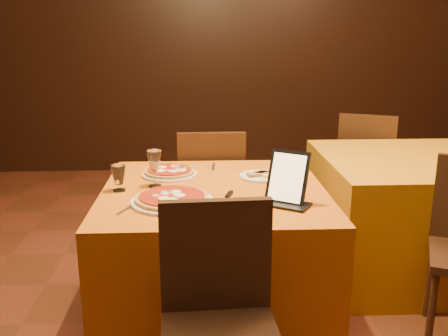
{
  "coord_description": "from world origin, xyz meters",
  "views": [
    {
      "loc": [
        -0.16,
        -1.94,
        1.5
      ],
      "look_at": [
        -0.05,
        0.4,
        0.86
      ],
      "focal_mm": 40.0,
      "sensor_mm": 36.0,
      "label": 1
    }
  ],
  "objects_px": {
    "chair_side_far": "(367,168)",
    "water_glass": "(119,178)",
    "side_table": "(408,215)",
    "pizza_near": "(172,199)",
    "tablet": "(288,177)",
    "chair_main_far": "(211,194)",
    "pizza_far": "(170,173)",
    "main_table": "(214,257)",
    "wine_glass": "(154,168)"
  },
  "relations": [
    {
      "from": "main_table",
      "to": "chair_side_far",
      "type": "bearing_deg",
      "value": 48.12
    },
    {
      "from": "side_table",
      "to": "pizza_far",
      "type": "bearing_deg",
      "value": -167.74
    },
    {
      "from": "pizza_near",
      "to": "chair_main_far",
      "type": "bearing_deg",
      "value": 78.99
    },
    {
      "from": "main_table",
      "to": "pizza_near",
      "type": "bearing_deg",
      "value": -133.8
    },
    {
      "from": "main_table",
      "to": "pizza_near",
      "type": "height_order",
      "value": "pizza_near"
    },
    {
      "from": "main_table",
      "to": "chair_side_far",
      "type": "xyz_separation_m",
      "value": [
        1.25,
        1.4,
        0.08
      ]
    },
    {
      "from": "side_table",
      "to": "wine_glass",
      "type": "height_order",
      "value": "wine_glass"
    },
    {
      "from": "chair_main_far",
      "to": "water_glass",
      "type": "bearing_deg",
      "value": 59.37
    },
    {
      "from": "side_table",
      "to": "water_glass",
      "type": "xyz_separation_m",
      "value": [
        -1.72,
        -0.58,
        0.44
      ]
    },
    {
      "from": "chair_side_far",
      "to": "tablet",
      "type": "height_order",
      "value": "tablet"
    },
    {
      "from": "chair_side_far",
      "to": "tablet",
      "type": "distance_m",
      "value": 1.91
    },
    {
      "from": "main_table",
      "to": "pizza_near",
      "type": "xyz_separation_m",
      "value": [
        -0.2,
        -0.2,
        0.39
      ]
    },
    {
      "from": "chair_side_far",
      "to": "water_glass",
      "type": "bearing_deg",
      "value": 63.11
    },
    {
      "from": "chair_side_far",
      "to": "side_table",
      "type": "bearing_deg",
      "value": 113.62
    },
    {
      "from": "chair_main_far",
      "to": "pizza_far",
      "type": "relative_size",
      "value": 3.06
    },
    {
      "from": "main_table",
      "to": "pizza_far",
      "type": "relative_size",
      "value": 3.7
    },
    {
      "from": "pizza_far",
      "to": "wine_glass",
      "type": "relative_size",
      "value": 1.57
    },
    {
      "from": "tablet",
      "to": "pizza_far",
      "type": "bearing_deg",
      "value": 171.33
    },
    {
      "from": "chair_side_far",
      "to": "pizza_far",
      "type": "relative_size",
      "value": 3.06
    },
    {
      "from": "chair_main_far",
      "to": "tablet",
      "type": "xyz_separation_m",
      "value": [
        0.33,
        -1.03,
        0.41
      ]
    },
    {
      "from": "chair_side_far",
      "to": "water_glass",
      "type": "relative_size",
      "value": 7.0
    },
    {
      "from": "pizza_near",
      "to": "water_glass",
      "type": "height_order",
      "value": "water_glass"
    },
    {
      "from": "side_table",
      "to": "tablet",
      "type": "bearing_deg",
      "value": -139.47
    },
    {
      "from": "side_table",
      "to": "water_glass",
      "type": "relative_size",
      "value": 8.46
    },
    {
      "from": "chair_side_far",
      "to": "pizza_near",
      "type": "bearing_deg",
      "value": 71.49
    },
    {
      "from": "side_table",
      "to": "wine_glass",
      "type": "xyz_separation_m",
      "value": [
        -1.55,
        -0.52,
        0.47
      ]
    },
    {
      "from": "chair_side_far",
      "to": "wine_glass",
      "type": "height_order",
      "value": "wine_glass"
    },
    {
      "from": "wine_glass",
      "to": "water_glass",
      "type": "distance_m",
      "value": 0.18
    },
    {
      "from": "tablet",
      "to": "main_table",
      "type": "bearing_deg",
      "value": 176.6
    },
    {
      "from": "pizza_far",
      "to": "water_glass",
      "type": "height_order",
      "value": "water_glass"
    },
    {
      "from": "chair_main_far",
      "to": "wine_glass",
      "type": "relative_size",
      "value": 4.79
    },
    {
      "from": "tablet",
      "to": "water_glass",
      "type": "bearing_deg",
      "value": -163.59
    },
    {
      "from": "side_table",
      "to": "main_table",
      "type": "bearing_deg",
      "value": -155.72
    },
    {
      "from": "main_table",
      "to": "tablet",
      "type": "height_order",
      "value": "tablet"
    },
    {
      "from": "chair_main_far",
      "to": "water_glass",
      "type": "xyz_separation_m",
      "value": [
        -0.46,
        -0.82,
        0.36
      ]
    },
    {
      "from": "main_table",
      "to": "chair_side_far",
      "type": "height_order",
      "value": "chair_side_far"
    },
    {
      "from": "pizza_near",
      "to": "water_glass",
      "type": "bearing_deg",
      "value": 144.91
    },
    {
      "from": "chair_side_far",
      "to": "pizza_far",
      "type": "height_order",
      "value": "chair_side_far"
    },
    {
      "from": "main_table",
      "to": "tablet",
      "type": "distance_m",
      "value": 0.64
    },
    {
      "from": "chair_side_far",
      "to": "pizza_near",
      "type": "height_order",
      "value": "chair_side_far"
    },
    {
      "from": "main_table",
      "to": "wine_glass",
      "type": "bearing_deg",
      "value": 171.04
    },
    {
      "from": "pizza_far",
      "to": "wine_glass",
      "type": "height_order",
      "value": "wine_glass"
    },
    {
      "from": "water_glass",
      "to": "chair_main_far",
      "type": "bearing_deg",
      "value": 60.57
    },
    {
      "from": "tablet",
      "to": "side_table",
      "type": "bearing_deg",
      "value": 71.72
    },
    {
      "from": "chair_main_far",
      "to": "wine_glass",
      "type": "distance_m",
      "value": 0.9
    },
    {
      "from": "pizza_near",
      "to": "tablet",
      "type": "xyz_separation_m",
      "value": [
        0.52,
        -0.02,
        0.1
      ]
    },
    {
      "from": "pizza_far",
      "to": "water_glass",
      "type": "distance_m",
      "value": 0.35
    },
    {
      "from": "pizza_near",
      "to": "tablet",
      "type": "relative_size",
      "value": 1.53
    },
    {
      "from": "chair_main_far",
      "to": "wine_glass",
      "type": "bearing_deg",
      "value": 67.57
    },
    {
      "from": "pizza_near",
      "to": "pizza_far",
      "type": "xyz_separation_m",
      "value": [
        -0.04,
        0.45,
        -0.0
      ]
    }
  ]
}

